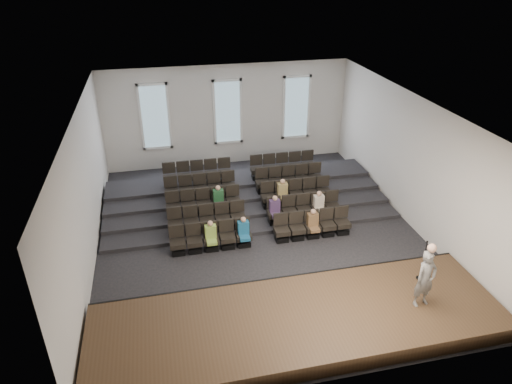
# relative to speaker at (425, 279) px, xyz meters

# --- Properties ---
(ground) EXTENTS (14.00, 14.00, 0.00)m
(ground) POSITION_rel_speaker_xyz_m (-3.60, 5.39, -1.40)
(ground) COLOR black
(ground) RESTS_ON ground
(ceiling) EXTENTS (12.00, 14.00, 0.02)m
(ceiling) POSITION_rel_speaker_xyz_m (-3.60, 5.39, 3.61)
(ceiling) COLOR white
(ceiling) RESTS_ON ground
(wall_back) EXTENTS (12.00, 0.04, 5.00)m
(wall_back) POSITION_rel_speaker_xyz_m (-3.60, 12.41, 1.10)
(wall_back) COLOR silver
(wall_back) RESTS_ON ground
(wall_front) EXTENTS (12.00, 0.04, 5.00)m
(wall_front) POSITION_rel_speaker_xyz_m (-3.60, -1.63, 1.10)
(wall_front) COLOR silver
(wall_front) RESTS_ON ground
(wall_left) EXTENTS (0.04, 14.00, 5.00)m
(wall_left) POSITION_rel_speaker_xyz_m (-9.62, 5.39, 1.10)
(wall_left) COLOR silver
(wall_left) RESTS_ON ground
(wall_right) EXTENTS (0.04, 14.00, 5.00)m
(wall_right) POSITION_rel_speaker_xyz_m (2.42, 5.39, 1.10)
(wall_right) COLOR silver
(wall_right) RESTS_ON ground
(stage) EXTENTS (11.80, 3.60, 0.50)m
(stage) POSITION_rel_speaker_xyz_m (-3.60, 0.29, -1.15)
(stage) COLOR #3F2C1B
(stage) RESTS_ON ground
(stage_lip) EXTENTS (11.80, 0.06, 0.52)m
(stage_lip) POSITION_rel_speaker_xyz_m (-3.60, 2.06, -1.15)
(stage_lip) COLOR black
(stage_lip) RESTS_ON ground
(risers) EXTENTS (11.80, 4.80, 0.60)m
(risers) POSITION_rel_speaker_xyz_m (-3.60, 8.56, -1.20)
(risers) COLOR black
(risers) RESTS_ON ground
(seating_rows) EXTENTS (6.80, 4.70, 1.67)m
(seating_rows) POSITION_rel_speaker_xyz_m (-3.60, 6.93, -0.72)
(seating_rows) COLOR black
(seating_rows) RESTS_ON ground
(windows) EXTENTS (8.44, 0.10, 3.24)m
(windows) POSITION_rel_speaker_xyz_m (-3.60, 12.34, 1.30)
(windows) COLOR white
(windows) RESTS_ON wall_back
(audience) EXTENTS (4.85, 2.64, 1.10)m
(audience) POSITION_rel_speaker_xyz_m (-3.24, 5.69, -0.59)
(audience) COLOR #8AAB44
(audience) RESTS_ON seating_rows
(speaker) EXTENTS (0.72, 0.53, 1.80)m
(speaker) POSITION_rel_speaker_xyz_m (0.00, 0.00, 0.00)
(speaker) COLOR slate
(speaker) RESTS_ON stage
(mic_stand) EXTENTS (0.24, 0.24, 1.41)m
(mic_stand) POSITION_rel_speaker_xyz_m (0.60, 1.06, -0.48)
(mic_stand) COLOR black
(mic_stand) RESTS_ON stage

